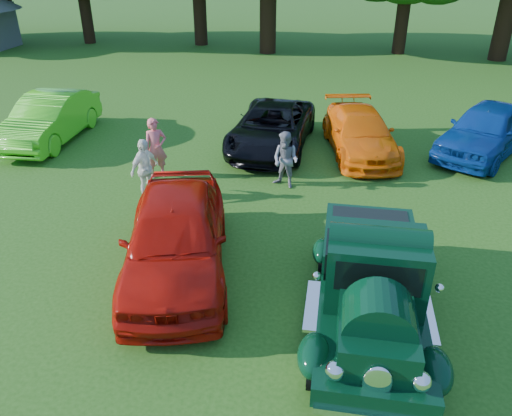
% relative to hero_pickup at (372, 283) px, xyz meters
% --- Properties ---
extents(ground, '(120.00, 120.00, 0.00)m').
position_rel_hero_pickup_xyz_m(ground, '(-1.22, 0.27, -0.80)').
color(ground, '#214D12').
rests_on(ground, ground).
extents(hero_pickup, '(2.21, 4.74, 1.85)m').
position_rel_hero_pickup_xyz_m(hero_pickup, '(0.00, 0.00, 0.00)').
color(hero_pickup, black).
rests_on(hero_pickup, ground).
extents(red_convertible, '(3.06, 5.19, 1.66)m').
position_rel_hero_pickup_xyz_m(red_convertible, '(-3.73, 0.90, 0.03)').
color(red_convertible, '#AA1007').
rests_on(red_convertible, ground).
extents(back_car_lime, '(1.78, 4.67, 1.52)m').
position_rel_hero_pickup_xyz_m(back_car_lime, '(-10.14, 7.42, -0.04)').
color(back_car_lime, '#45D31C').
rests_on(back_car_lime, ground).
extents(back_car_black, '(2.54, 5.05, 1.37)m').
position_rel_hero_pickup_xyz_m(back_car_black, '(-2.84, 8.01, -0.12)').
color(back_car_black, black).
rests_on(back_car_black, ground).
extents(back_car_orange, '(2.72, 4.80, 1.31)m').
position_rel_hero_pickup_xyz_m(back_car_orange, '(-0.08, 8.04, -0.15)').
color(back_car_orange, orange).
rests_on(back_car_orange, ground).
extents(back_car_blue, '(4.04, 4.93, 1.58)m').
position_rel_hero_pickup_xyz_m(back_car_blue, '(3.75, 8.55, -0.01)').
color(back_car_blue, navy).
rests_on(back_car_blue, ground).
extents(spectator_pink, '(0.74, 0.67, 1.70)m').
position_rel_hero_pickup_xyz_m(spectator_pink, '(-5.69, 5.23, 0.05)').
color(spectator_pink, '#E55E64').
rests_on(spectator_pink, ground).
extents(spectator_grey, '(0.93, 0.85, 1.54)m').
position_rel_hero_pickup_xyz_m(spectator_grey, '(-2.07, 5.18, -0.03)').
color(spectator_grey, gray).
rests_on(spectator_grey, ground).
extents(spectator_white, '(0.72, 1.02, 1.60)m').
position_rel_hero_pickup_xyz_m(spectator_white, '(-5.52, 3.91, -0.00)').
color(spectator_white, white).
rests_on(spectator_white, ground).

